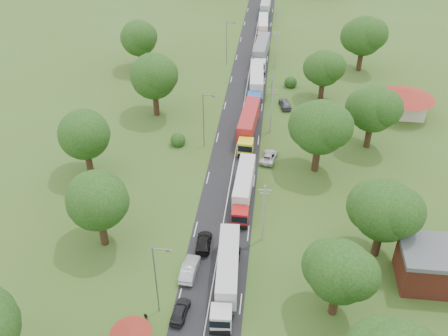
# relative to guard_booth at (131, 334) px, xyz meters

# --- Properties ---
(ground) EXTENTS (260.00, 260.00, 0.00)m
(ground) POSITION_rel_guard_booth_xyz_m (7.20, 25.00, -2.16)
(ground) COLOR #364E1A
(ground) RESTS_ON ground
(road) EXTENTS (8.00, 200.00, 0.04)m
(road) POSITION_rel_guard_booth_xyz_m (7.20, 45.00, -2.16)
(road) COLOR black
(road) RESTS_ON ground
(guard_booth) EXTENTS (4.40, 4.40, 3.45)m
(guard_booth) POSITION_rel_guard_booth_xyz_m (0.00, 0.00, 0.00)
(guard_booth) COLOR beige
(guard_booth) RESTS_ON ground
(info_sign) EXTENTS (0.12, 3.10, 4.10)m
(info_sign) POSITION_rel_guard_booth_xyz_m (12.40, 60.00, 0.84)
(info_sign) COLOR slate
(info_sign) RESTS_ON ground
(pole_1) EXTENTS (1.60, 0.24, 9.00)m
(pole_1) POSITION_rel_guard_booth_xyz_m (12.70, 18.00, 2.52)
(pole_1) COLOR gray
(pole_1) RESTS_ON ground
(pole_2) EXTENTS (1.60, 0.24, 9.00)m
(pole_2) POSITION_rel_guard_booth_xyz_m (12.70, 46.00, 2.52)
(pole_2) COLOR gray
(pole_2) RESTS_ON ground
(pole_3) EXTENTS (1.60, 0.24, 9.00)m
(pole_3) POSITION_rel_guard_booth_xyz_m (12.70, 74.00, 2.52)
(pole_3) COLOR gray
(pole_3) RESTS_ON ground
(pole_4) EXTENTS (1.60, 0.24, 9.00)m
(pole_4) POSITION_rel_guard_booth_xyz_m (12.70, 102.00, 2.52)
(pole_4) COLOR gray
(pole_4) RESTS_ON ground
(lamp_0) EXTENTS (2.03, 0.22, 10.00)m
(lamp_0) POSITION_rel_guard_booth_xyz_m (1.85, 5.00, 3.39)
(lamp_0) COLOR slate
(lamp_0) RESTS_ON ground
(lamp_1) EXTENTS (2.03, 0.22, 10.00)m
(lamp_1) POSITION_rel_guard_booth_xyz_m (1.85, 40.00, 3.39)
(lamp_1) COLOR slate
(lamp_1) RESTS_ON ground
(lamp_2) EXTENTS (2.03, 0.22, 10.00)m
(lamp_2) POSITION_rel_guard_booth_xyz_m (1.85, 75.00, 3.39)
(lamp_2) COLOR slate
(lamp_2) RESTS_ON ground
(tree_2) EXTENTS (8.00, 8.00, 10.10)m
(tree_2) POSITION_rel_guard_booth_xyz_m (21.19, 7.14, 4.43)
(tree_2) COLOR #382616
(tree_2) RESTS_ON ground
(tree_3) EXTENTS (8.80, 8.80, 11.07)m
(tree_3) POSITION_rel_guard_booth_xyz_m (27.19, 17.16, 5.06)
(tree_3) COLOR #382616
(tree_3) RESTS_ON ground
(tree_4) EXTENTS (9.60, 9.60, 12.05)m
(tree_4) POSITION_rel_guard_booth_xyz_m (20.19, 35.17, 5.69)
(tree_4) COLOR #382616
(tree_4) RESTS_ON ground
(tree_5) EXTENTS (8.80, 8.80, 11.07)m
(tree_5) POSITION_rel_guard_booth_xyz_m (29.19, 43.16, 5.06)
(tree_5) COLOR #382616
(tree_5) RESTS_ON ground
(tree_6) EXTENTS (8.00, 8.00, 10.10)m
(tree_6) POSITION_rel_guard_booth_xyz_m (22.19, 60.14, 4.43)
(tree_6) COLOR #382616
(tree_6) RESTS_ON ground
(tree_7) EXTENTS (9.60, 9.60, 12.05)m
(tree_7) POSITION_rel_guard_booth_xyz_m (31.19, 75.17, 5.69)
(tree_7) COLOR #382616
(tree_7) RESTS_ON ground
(tree_10) EXTENTS (8.80, 8.80, 11.07)m
(tree_10) POSITION_rel_guard_booth_xyz_m (-7.81, 15.16, 5.06)
(tree_10) COLOR #382616
(tree_10) RESTS_ON ground
(tree_11) EXTENTS (8.80, 8.80, 11.07)m
(tree_11) POSITION_rel_guard_booth_xyz_m (-14.81, 30.16, 5.06)
(tree_11) COLOR #382616
(tree_11) RESTS_ON ground
(tree_12) EXTENTS (9.60, 9.60, 12.05)m
(tree_12) POSITION_rel_guard_booth_xyz_m (-8.81, 50.17, 5.69)
(tree_12) COLOR #382616
(tree_12) RESTS_ON ground
(tree_13) EXTENTS (8.80, 8.80, 11.07)m
(tree_13) POSITION_rel_guard_booth_xyz_m (-16.81, 70.16, 5.06)
(tree_13) COLOR #382616
(tree_13) RESTS_ON ground
(house_brick) EXTENTS (8.60, 6.60, 5.20)m
(house_brick) POSITION_rel_guard_booth_xyz_m (33.20, 13.00, 0.48)
(house_brick) COLOR maroon
(house_brick) RESTS_ON ground
(house_cream) EXTENTS (10.08, 10.08, 5.80)m
(house_cream) POSITION_rel_guard_booth_xyz_m (37.20, 55.00, 1.48)
(house_cream) COLOR beige
(house_cream) RESTS_ON ground
(truck_0) EXTENTS (3.06, 14.06, 3.88)m
(truck_0) POSITION_rel_guard_booth_xyz_m (8.94, 9.62, -0.10)
(truck_0) COLOR silver
(truck_0) RESTS_ON ground
(truck_1) EXTENTS (2.60, 13.48, 3.73)m
(truck_1) POSITION_rel_guard_booth_xyz_m (9.50, 26.48, -0.19)
(truck_1) COLOR #A91413
(truck_1) RESTS_ON ground
(truck_2) EXTENTS (3.31, 14.89, 4.11)m
(truck_2) POSITION_rel_guard_booth_xyz_m (8.88, 44.42, 0.02)
(truck_2) COLOR yellow
(truck_2) RESTS_ON ground
(truck_3) EXTENTS (3.26, 15.35, 4.24)m
(truck_3) POSITION_rel_guard_booth_xyz_m (9.22, 61.41, 0.09)
(truck_3) COLOR #1C57AC
(truck_3) RESTS_ON ground
(truck_4) EXTENTS (3.47, 15.76, 4.35)m
(truck_4) POSITION_rel_guard_booth_xyz_m (9.33, 77.58, 0.14)
(truck_4) COLOR silver
(truck_4) RESTS_ON ground
(truck_5) EXTENTS (2.71, 13.67, 3.78)m
(truck_5) POSITION_rel_guard_booth_xyz_m (8.92, 95.04, -0.16)
(truck_5) COLOR #AD341A
(truck_5) RESTS_ON ground
(truck_6) EXTENTS (2.68, 14.05, 3.89)m
(truck_6) POSITION_rel_guard_booth_xyz_m (8.82, 111.20, -0.10)
(truck_6) COLOR #225C31
(truck_6) RESTS_ON ground
(car_lane_front) EXTENTS (2.02, 4.15, 1.36)m
(car_lane_front) POSITION_rel_guard_booth_xyz_m (4.20, 4.65, -1.48)
(car_lane_front) COLOR black
(car_lane_front) RESTS_ON ground
(car_lane_mid) EXTENTS (2.03, 4.99, 1.61)m
(car_lane_mid) POSITION_rel_guard_booth_xyz_m (4.20, 10.99, -1.36)
(car_lane_mid) COLOR #999CA1
(car_lane_mid) RESTS_ON ground
(car_lane_rear) EXTENTS (2.03, 4.65, 1.33)m
(car_lane_rear) POSITION_rel_guard_booth_xyz_m (5.20, 15.96, -1.50)
(car_lane_rear) COLOR black
(car_lane_rear) RESTS_ON ground
(car_verge_near) EXTENTS (3.15, 5.26, 1.37)m
(car_verge_near) POSITION_rel_guard_booth_xyz_m (12.80, 37.02, -1.48)
(car_verge_near) COLOR #BABABA
(car_verge_near) RESTS_ON ground
(car_verge_far) EXTENTS (2.82, 4.89, 1.57)m
(car_verge_far) POSITION_rel_guard_booth_xyz_m (15.20, 55.69, -1.38)
(car_verge_far) COLOR #4C4D52
(car_verge_far) RESTS_ON ground
(pedestrian_booth) EXTENTS (0.89, 0.96, 1.59)m
(pedestrian_booth) POSITION_rel_guard_booth_xyz_m (0.70, 3.00, -1.37)
(pedestrian_booth) COLOR gray
(pedestrian_booth) RESTS_ON ground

